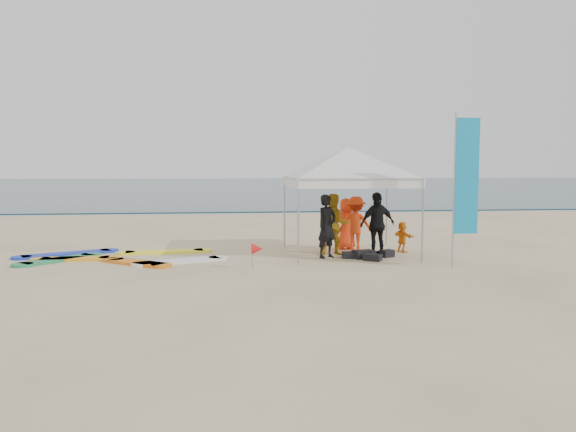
% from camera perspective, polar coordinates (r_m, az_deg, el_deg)
% --- Properties ---
extents(ground, '(120.00, 120.00, 0.00)m').
position_cam_1_polar(ground, '(12.57, 1.60, -6.50)').
color(ground, beige).
rests_on(ground, ground).
extents(ocean, '(160.00, 84.00, 0.08)m').
position_cam_1_polar(ocean, '(72.26, -5.10, 3.08)').
color(ocean, '#0C2633').
rests_on(ocean, ground).
extents(shoreline_foam, '(160.00, 1.20, 0.01)m').
position_cam_1_polar(shoreline_foam, '(30.55, -3.19, 0.34)').
color(shoreline_foam, silver).
rests_on(shoreline_foam, ground).
extents(person_black_a, '(0.76, 0.70, 1.75)m').
position_cam_1_polar(person_black_a, '(15.48, 3.97, -1.04)').
color(person_black_a, black).
rests_on(person_black_a, ground).
extents(person_yellow, '(0.90, 0.73, 1.74)m').
position_cam_1_polar(person_yellow, '(15.96, 4.77, -0.88)').
color(person_yellow, '#BF911B').
rests_on(person_yellow, ground).
extents(person_orange_a, '(1.21, 0.95, 1.64)m').
position_cam_1_polar(person_orange_a, '(16.66, 6.89, -0.83)').
color(person_orange_a, '#FC4516').
rests_on(person_orange_a, ground).
extents(person_black_b, '(1.13, 0.69, 1.80)m').
position_cam_1_polar(person_black_b, '(15.95, 9.06, -0.82)').
color(person_black_b, black).
rests_on(person_black_b, ground).
extents(person_orange_b, '(0.84, 0.63, 1.56)m').
position_cam_1_polar(person_orange_b, '(17.13, 5.93, -0.79)').
color(person_orange_b, '#FA4316').
rests_on(person_orange_b, ground).
extents(person_seated, '(0.55, 0.87, 0.90)m').
position_cam_1_polar(person_seated, '(16.84, 11.54, -2.09)').
color(person_seated, orange).
rests_on(person_seated, ground).
extents(canopy_tent, '(4.64, 4.64, 3.50)m').
position_cam_1_polar(canopy_tent, '(16.13, 6.12, 6.94)').
color(canopy_tent, '#A5A5A8').
rests_on(canopy_tent, ground).
extents(feather_flag, '(0.64, 0.04, 3.80)m').
position_cam_1_polar(feather_flag, '(14.38, 17.59, 3.72)').
color(feather_flag, '#A5A5A8').
rests_on(feather_flag, ground).
extents(marker_pennant, '(0.28, 0.28, 0.64)m').
position_cam_1_polar(marker_pennant, '(13.83, -3.15, -3.36)').
color(marker_pennant, '#A5A5A8').
rests_on(marker_pennant, ground).
extents(gear_pile, '(1.52, 1.00, 0.22)m').
position_cam_1_polar(gear_pile, '(15.55, 7.92, -3.95)').
color(gear_pile, black).
rests_on(gear_pile, ground).
extents(surfboard_spread, '(5.57, 3.20, 0.07)m').
position_cam_1_polar(surfboard_spread, '(16.09, -17.28, -4.05)').
color(surfboard_spread, '#227F4E').
rests_on(surfboard_spread, ground).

